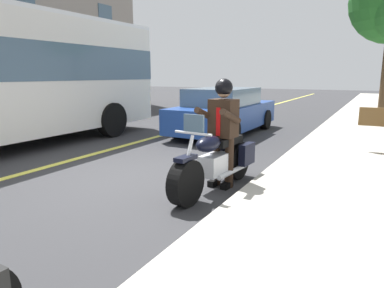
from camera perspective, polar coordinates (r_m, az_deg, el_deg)
name	(u,v)px	position (r m, az deg, el deg)	size (l,w,h in m)	color
ground_plane	(136,178)	(6.21, -9.23, -5.55)	(80.00, 80.00, 0.00)	#333335
lane_center_stripe	(58,164)	(7.57, -21.30, -3.07)	(60.00, 0.16, 0.01)	#E5DB4C
motorcycle_main	(217,162)	(5.43, 4.09, -2.94)	(2.22, 0.71, 1.26)	black
rider_main	(223,124)	(5.48, 5.13, 3.40)	(0.65, 0.59, 1.74)	black
car_silver	(224,111)	(10.66, 5.40, 5.41)	(4.60, 1.92, 1.40)	navy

